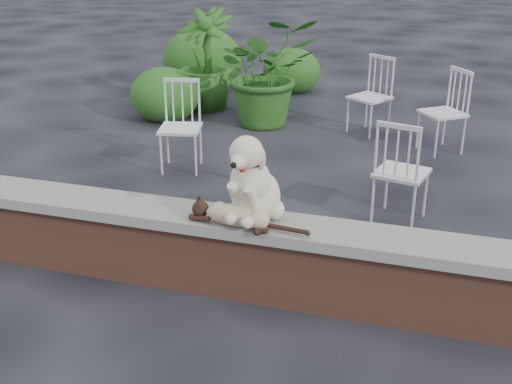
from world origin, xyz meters
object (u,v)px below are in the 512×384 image
(dog, at_px, (256,175))
(chair_c, at_px, (402,171))
(potted_plant_a, at_px, (267,71))
(chair_b, at_px, (370,96))
(cat, at_px, (238,214))
(chair_d, at_px, (443,112))
(chair_a, at_px, (180,127))
(potted_plant_b, at_px, (205,60))

(dog, relative_size, chair_c, 0.68)
(potted_plant_a, bearing_deg, chair_b, 0.40)
(dog, xyz_separation_m, chair_c, (0.86, 1.50, -0.43))
(cat, xyz_separation_m, chair_d, (1.21, 3.66, -0.19))
(chair_a, bearing_deg, cat, -71.72)
(dog, height_order, chair_d, dog)
(chair_c, bearing_deg, chair_b, -63.29)
(chair_c, relative_size, chair_a, 1.00)
(potted_plant_a, bearing_deg, dog, -74.88)
(chair_c, distance_m, potted_plant_a, 3.12)
(chair_b, bearing_deg, potted_plant_a, -148.24)
(chair_c, bearing_deg, dog, 72.92)
(potted_plant_b, bearing_deg, cat, -66.32)
(chair_d, relative_size, potted_plant_b, 0.68)
(chair_d, bearing_deg, chair_b, -154.28)
(potted_plant_b, bearing_deg, chair_c, -44.69)
(chair_a, xyz_separation_m, potted_plant_a, (0.41, 1.84, 0.22))
(chair_b, distance_m, potted_plant_a, 1.33)
(chair_c, xyz_separation_m, potted_plant_a, (-1.93, 2.45, 0.22))
(cat, xyz_separation_m, potted_plant_a, (-0.99, 4.10, 0.03))
(chair_a, relative_size, potted_plant_a, 0.68)
(chair_c, distance_m, chair_d, 2.03)
(potted_plant_a, xyz_separation_m, potted_plant_b, (-1.01, 0.46, -0.00))
(cat, distance_m, chair_a, 2.66)
(potted_plant_b, bearing_deg, chair_a, -75.25)
(chair_d, xyz_separation_m, potted_plant_a, (-2.20, 0.43, 0.22))
(dog, relative_size, chair_d, 0.68)
(chair_c, relative_size, chair_b, 1.00)
(chair_b, bearing_deg, chair_a, -101.65)
(chair_a, height_order, potted_plant_a, potted_plant_a)
(chair_d, relative_size, potted_plant_a, 0.68)
(chair_b, bearing_deg, chair_d, 4.67)
(cat, relative_size, chair_d, 1.06)
(chair_c, height_order, chair_a, same)
(chair_d, height_order, potted_plant_b, potted_plant_b)
(dog, relative_size, chair_a, 0.68)
(potted_plant_a, bearing_deg, potted_plant_b, 155.47)
(chair_b, relative_size, chair_a, 1.00)
(dog, height_order, potted_plant_b, potted_plant_b)
(potted_plant_a, bearing_deg, cat, -76.46)
(chair_c, xyz_separation_m, chair_a, (-2.33, 0.61, 0.00))
(chair_d, bearing_deg, chair_a, -99.31)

